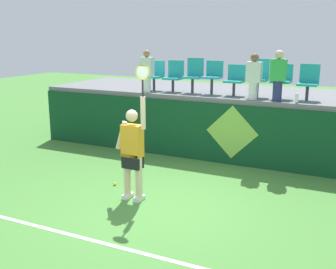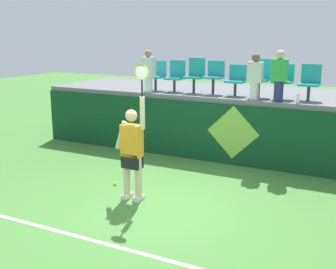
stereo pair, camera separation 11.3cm
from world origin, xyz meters
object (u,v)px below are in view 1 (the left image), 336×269
object	(u,v)px
stadium_chair_1	(174,75)
stadium_chair_4	(235,79)
stadium_chair_3	(213,75)
stadium_chair_5	(259,76)
spectator_0	(278,75)
stadium_chair_0	(155,74)
stadium_chair_6	(282,79)
spectator_2	(147,71)
tennis_ball	(115,184)
tennis_player	(133,150)
stadium_chair_7	(308,81)
stadium_chair_2	(194,74)
spectator_1	(254,76)
water_bottle	(297,98)

from	to	relation	value
stadium_chair_1	stadium_chair_4	world-z (taller)	stadium_chair_1
stadium_chair_3	stadium_chair_5	xyz separation A→B (m)	(1.15, 0.01, 0.02)
stadium_chair_5	spectator_0	size ratio (longest dim) A/B	0.79
stadium_chair_0	stadium_chair_4	bearing A→B (deg)	-0.05
stadium_chair_6	spectator_2	size ratio (longest dim) A/B	0.74
stadium_chair_0	stadium_chair_6	xyz separation A→B (m)	(3.34, -0.00, 0.03)
tennis_ball	stadium_chair_0	xyz separation A→B (m)	(-0.70, 3.13, 1.96)
stadium_chair_3	spectator_0	size ratio (longest dim) A/B	0.73
stadium_chair_5	stadium_chair_6	size ratio (longest dim) A/B	1.13
tennis_player	stadium_chair_7	xyz separation A→B (m)	(2.51, 3.59, 1.04)
stadium_chair_2	spectator_2	bearing A→B (deg)	-157.58
stadium_chair_3	spectator_1	size ratio (longest dim) A/B	0.79
water_bottle	stadium_chair_4	distance (m)	1.69
stadium_chair_0	spectator_0	xyz separation A→B (m)	(3.34, -0.44, 0.17)
stadium_chair_0	stadium_chair_4	world-z (taller)	stadium_chair_0
stadium_chair_2	stadium_chair_7	distance (m)	2.82
water_bottle	stadium_chair_6	world-z (taller)	stadium_chair_6
spectator_2	stadium_chair_7	bearing A→B (deg)	6.62
water_bottle	stadium_chair_1	bearing A→B (deg)	170.62
stadium_chair_0	stadium_chair_3	size ratio (longest dim) A/B	0.95
stadium_chair_2	spectator_1	xyz separation A→B (m)	(1.67, -0.43, 0.06)
stadium_chair_2	stadium_chair_5	xyz separation A→B (m)	(1.67, 0.00, 0.01)
tennis_ball	stadium_chair_7	bearing A→B (deg)	44.05
spectator_0	stadium_chair_0	bearing A→B (deg)	172.50
stadium_chair_6	stadium_chair_0	bearing A→B (deg)	179.94
stadium_chair_2	spectator_2	xyz separation A→B (m)	(-1.11, -0.46, 0.07)
tennis_ball	stadium_chair_1	size ratio (longest dim) A/B	0.08
stadium_chair_0	stadium_chair_4	distance (m)	2.21
tennis_player	stadium_chair_4	xyz separation A→B (m)	(0.78, 3.59, 1.01)
water_bottle	spectator_0	xyz separation A→B (m)	(-0.45, 0.09, 0.49)
stadium_chair_1	stadium_chair_5	distance (m)	2.23
stadium_chair_6	water_bottle	bearing A→B (deg)	-49.31
tennis_ball	stadium_chair_5	bearing A→B (deg)	56.33
tennis_ball	stadium_chair_1	bearing A→B (deg)	92.55
stadium_chair_6	spectator_2	distance (m)	3.37
tennis_player	spectator_1	distance (m)	3.63
stadium_chair_0	spectator_2	xyz separation A→B (m)	(0.00, -0.45, 0.12)
stadium_chair_1	stadium_chair_3	xyz separation A→B (m)	(1.08, -0.01, 0.05)
stadium_chair_3	spectator_2	size ratio (longest dim) A/B	0.77
water_bottle	spectator_1	distance (m)	1.10
stadium_chair_3	stadium_chair_7	xyz separation A→B (m)	(2.30, 0.01, -0.03)
tennis_ball	stadium_chair_5	size ratio (longest dim) A/B	0.07
stadium_chair_3	stadium_chair_4	xyz separation A→B (m)	(0.57, 0.00, -0.07)
tennis_player	spectator_0	size ratio (longest dim) A/B	2.24
stadium_chair_3	spectator_0	xyz separation A→B (m)	(1.70, -0.44, 0.12)
stadium_chair_0	spectator_1	xyz separation A→B (m)	(2.78, -0.42, 0.11)
stadium_chair_2	stadium_chair_4	distance (m)	1.10
tennis_player	stadium_chair_4	size ratio (longest dim) A/B	3.40
stadium_chair_1	water_bottle	bearing A→B (deg)	-9.38
stadium_chair_6	spectator_2	xyz separation A→B (m)	(-3.34, -0.45, 0.10)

